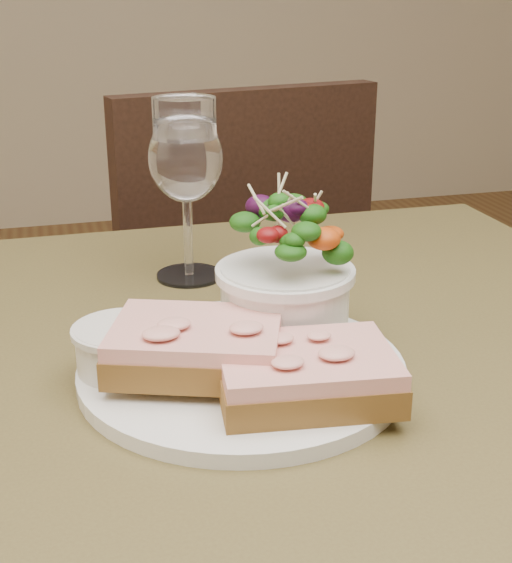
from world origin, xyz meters
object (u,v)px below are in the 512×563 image
object	(u,v)px
dinner_plate	(242,369)
wine_glass	(186,163)
cafe_table	(273,464)
sandwich_front	(306,374)
ramekin	(123,346)
chair_far	(211,403)
sandwich_back	(196,346)
salad_bowl	(285,269)

from	to	relation	value
dinner_plate	wine_glass	bearing A→B (deg)	89.67
cafe_table	sandwich_front	world-z (taller)	sandwich_front
cafe_table	ramekin	bearing A→B (deg)	-177.78
chair_far	sandwich_back	xyz separation A→B (m)	(-0.16, -0.76, 0.49)
dinner_plate	ramekin	xyz separation A→B (m)	(-0.09, 0.01, 0.03)
cafe_table	salad_bowl	world-z (taller)	salad_bowl
sandwich_front	salad_bowl	distance (m)	0.11
cafe_table	wine_glass	size ratio (longest dim) A/B	4.57
sandwich_back	ramekin	distance (m)	0.06
sandwich_front	wine_glass	world-z (taller)	wine_glass
sandwich_back	ramekin	world-z (taller)	sandwich_back
chair_far	dinner_plate	distance (m)	0.89
salad_bowl	wine_glass	world-z (taller)	wine_glass
cafe_table	sandwich_front	bearing A→B (deg)	-90.05
sandwich_front	sandwich_back	size ratio (longest dim) A/B	0.91
chair_far	dinner_plate	size ratio (longest dim) A/B	3.46
chair_far	ramekin	world-z (taller)	chair_far
cafe_table	dinner_plate	bearing A→B (deg)	-149.41
sandwich_back	ramekin	xyz separation A→B (m)	(-0.05, 0.03, -0.01)
chair_far	wine_glass	xyz separation A→B (m)	(-0.13, -0.51, 0.58)
salad_bowl	cafe_table	bearing A→B (deg)	-123.78
ramekin	wine_glass	size ratio (longest dim) A/B	0.41
sandwich_front	salad_bowl	xyz separation A→B (m)	(0.02, 0.10, 0.04)
cafe_table	chair_far	bearing A→B (deg)	82.64
sandwich_back	wine_glass	world-z (taller)	wine_glass
sandwich_front	cafe_table	bearing A→B (deg)	96.96
chair_far	dinner_plate	xyz separation A→B (m)	(-0.13, -0.74, 0.46)
chair_far	sandwich_front	size ratio (longest dim) A/B	6.49
ramekin	dinner_plate	bearing A→B (deg)	-9.08
salad_bowl	sandwich_back	bearing A→B (deg)	-148.04
cafe_table	ramekin	xyz separation A→B (m)	(-0.12, -0.00, 0.13)
dinner_plate	wine_glass	xyz separation A→B (m)	(0.00, 0.23, 0.12)
salad_bowl	chair_far	bearing A→B (deg)	83.67
chair_far	ramekin	distance (m)	0.90
cafe_table	ramekin	distance (m)	0.18
cafe_table	chair_far	size ratio (longest dim) A/B	0.89
ramekin	salad_bowl	world-z (taller)	salad_bowl
chair_far	wine_glass	world-z (taller)	wine_glass
sandwich_front	ramekin	world-z (taller)	ramekin
ramekin	sandwich_front	bearing A→B (deg)	-31.63
sandwich_front	wine_glass	bearing A→B (deg)	103.13
cafe_table	salad_bowl	size ratio (longest dim) A/B	6.30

